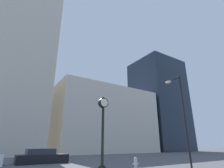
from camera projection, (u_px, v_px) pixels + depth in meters
building_tall_tower at (19, 60)px, 32.54m from camera, size 10.77×12.00×33.05m
building_storefront_row at (103, 121)px, 38.61m from camera, size 21.72×12.00×13.27m
building_glass_modern at (159, 104)px, 49.86m from camera, size 12.62×12.00×25.09m
street_clock at (103, 123)px, 13.47m from camera, size 0.77×0.60×5.28m
car_black at (42, 157)px, 16.02m from camera, size 4.46×1.74×1.27m
fire_hydrant_far at (136, 163)px, 12.27m from camera, size 0.52×0.23×0.80m
street_lamp_right at (180, 105)px, 14.24m from camera, size 0.36×1.57×7.13m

